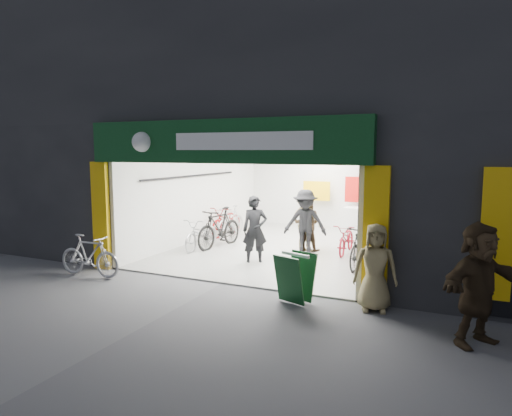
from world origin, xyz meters
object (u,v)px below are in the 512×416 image
Objects in this scene: parked_bike at (89,256)px; pedestrian_near at (375,268)px; bike_right_front at (362,246)px; bike_left_front at (202,234)px; sandwich_board at (295,277)px.

parked_bike is 6.34m from pedestrian_near.
bike_right_front is 2.99m from pedestrian_near.
bike_left_front is at bearing -176.67° from bike_right_front.
sandwich_board is at bearing 174.50° from pedestrian_near.
pedestrian_near is 1.71× the size of sandwich_board.
pedestrian_near reaches higher than sandwich_board.
parked_bike is at bearing 170.41° from pedestrian_near.
pedestrian_near reaches higher than bike_left_front.
bike_right_front is 6.43m from parked_bike.
bike_right_front is at bearing 92.16° from pedestrian_near.
parked_bike reaches higher than bike_left_front.
pedestrian_near is (5.46, -3.07, 0.32)m from bike_left_front.
pedestrian_near is (6.32, 0.42, 0.30)m from parked_bike.
bike_left_front is 0.97× the size of bike_right_front.
sandwich_board is at bearing -89.95° from parked_bike.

